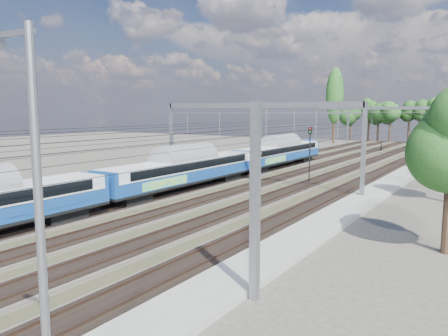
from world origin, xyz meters
The scene contains 10 objects.
track_bed centered at (0.00, 45.00, 0.10)m, with size 21.00×130.00×0.34m.
platform centered at (12.00, 20.00, 0.15)m, with size 3.00×70.00×0.30m, color gray.
catenary centered at (0.33, 52.69, 6.40)m, with size 25.65×130.00×9.00m.
tree_belt centered at (5.13, 95.11, 8.16)m, with size 39.42×99.16×12.11m.
poplar centered at (-14.50, 98.00, 11.89)m, with size 4.40×4.40×19.04m.
emu_train centered at (-4.50, 23.19, 2.73)m, with size 3.17×67.08×4.64m.
worker centered at (1.94, 78.47, 0.97)m, with size 0.71×0.46×1.94m, color black.
signal_near centered at (4.14, 35.28, 4.02)m, with size 0.41×0.37×6.35m.
signal_far centered at (12.32, 56.24, 3.23)m, with size 0.32×0.29×5.10m.
lamp_post centered at (13.91, -5.18, 5.43)m, with size 1.65×0.28×9.95m.
Camera 1 is at (22.46, -10.82, 8.10)m, focal length 35.00 mm.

